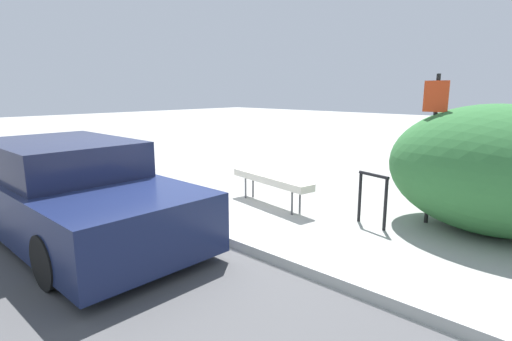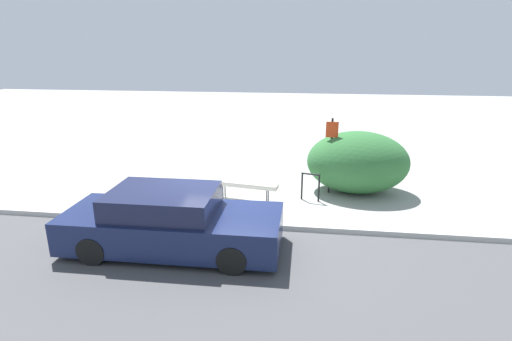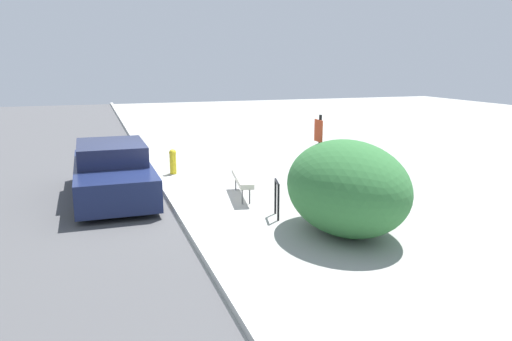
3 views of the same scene
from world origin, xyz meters
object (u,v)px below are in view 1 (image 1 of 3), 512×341
Objects in this scene: fire_hydrant at (120,169)px; parked_car_near at (69,192)px; sign_post at (433,136)px; bench at (271,180)px; bike_rack at (373,194)px.

parked_car_near reaches higher than fire_hydrant.
sign_post is 5.45m from parked_car_near.
parked_car_near is (-1.14, -3.10, 0.15)m from bench.
parked_car_near reaches higher than bike_rack.
bike_rack is 5.28m from fire_hydrant.
sign_post is 6.13m from fire_hydrant.
sign_post is at bearing 48.24° from parked_car_near.
bike_rack is 0.18× the size of parked_car_near.
sign_post reaches higher than fire_hydrant.
sign_post is (0.57, 0.72, 0.88)m from bike_rack.
parked_car_near is at bearing -42.07° from fire_hydrant.
fire_hydrant is at bearing -149.61° from bench.
bench is at bearing 69.44° from parked_car_near.
fire_hydrant reaches higher than bench.
bike_rack is 1.27m from sign_post.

